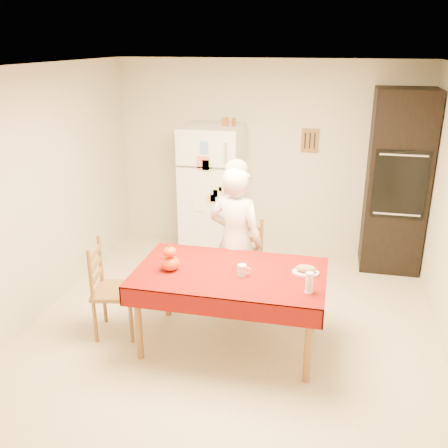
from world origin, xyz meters
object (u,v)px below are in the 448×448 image
(oven_cabinet, at_px, (397,182))
(bread_plate, at_px, (306,273))
(refrigerator, at_px, (212,191))
(chair_left, at_px, (108,285))
(chair_far, at_px, (244,261))
(pumpkin_lower, at_px, (170,263))
(wine_glass, at_px, (309,282))
(seated_woman, at_px, (236,242))
(dining_table, at_px, (230,278))
(coffee_mug, at_px, (242,270))

(oven_cabinet, xyz_separation_m, bread_plate, (-0.92, -2.07, -0.33))
(refrigerator, relative_size, bread_plate, 7.08)
(chair_left, bearing_deg, chair_far, -66.17)
(pumpkin_lower, relative_size, wine_glass, 0.98)
(seated_woman, bearing_deg, dining_table, 111.87)
(wine_glass, relative_size, bread_plate, 0.73)
(chair_left, distance_m, wine_glass, 1.93)
(coffee_mug, bearing_deg, wine_glass, -17.20)
(chair_far, distance_m, bread_plate, 1.00)
(dining_table, bearing_deg, chair_left, -177.99)
(chair_far, height_order, seated_woman, seated_woman)
(coffee_mug, distance_m, pumpkin_lower, 0.65)
(oven_cabinet, xyz_separation_m, dining_table, (-1.59, -2.17, -0.41))
(oven_cabinet, bearing_deg, wine_glass, -109.92)
(oven_cabinet, distance_m, wine_glass, 2.58)
(coffee_mug, bearing_deg, dining_table, 155.40)
(coffee_mug, xyz_separation_m, wine_glass, (0.59, -0.18, 0.04))
(dining_table, relative_size, bread_plate, 7.08)
(coffee_mug, height_order, pumpkin_lower, pumpkin_lower)
(refrigerator, relative_size, wine_glass, 9.66)
(dining_table, distance_m, wine_glass, 0.77)
(chair_left, height_order, coffee_mug, chair_left)
(refrigerator, xyz_separation_m, seated_woman, (0.62, -1.52, -0.06))
(refrigerator, relative_size, pumpkin_lower, 9.89)
(dining_table, distance_m, chair_left, 1.19)
(chair_far, distance_m, pumpkin_lower, 1.06)
(chair_left, xyz_separation_m, seated_woman, (1.10, 0.65, 0.29))
(dining_table, distance_m, pumpkin_lower, 0.55)
(coffee_mug, xyz_separation_m, bread_plate, (0.54, 0.16, -0.04))
(oven_cabinet, xyz_separation_m, pumpkin_lower, (-2.12, -2.26, -0.27))
(seated_woman, xyz_separation_m, bread_plate, (0.74, -0.51, -0.02))
(refrigerator, height_order, dining_table, refrigerator)
(dining_table, height_order, chair_left, chair_left)
(chair_far, xyz_separation_m, coffee_mug, (0.14, -0.84, 0.30))
(seated_woman, bearing_deg, coffee_mug, 121.01)
(wine_glass, distance_m, bread_plate, 0.36)
(coffee_mug, bearing_deg, pumpkin_lower, -177.13)
(seated_woman, distance_m, bread_plate, 0.89)
(seated_woman, distance_m, wine_glass, 1.16)
(wine_glass, bearing_deg, bread_plate, 98.37)
(bread_plate, bearing_deg, chair_far, 134.99)
(coffee_mug, bearing_deg, refrigerator, 110.41)
(seated_woman, relative_size, bread_plate, 6.61)
(oven_cabinet, xyz_separation_m, coffee_mug, (-1.47, -2.23, -0.29))
(chair_far, distance_m, wine_glass, 1.30)
(chair_far, xyz_separation_m, bread_plate, (0.68, -0.68, 0.26))
(seated_woman, bearing_deg, bread_plate, 160.49)
(chair_far, height_order, coffee_mug, chair_far)
(bread_plate, bearing_deg, refrigerator, 123.86)
(dining_table, relative_size, pumpkin_lower, 9.89)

